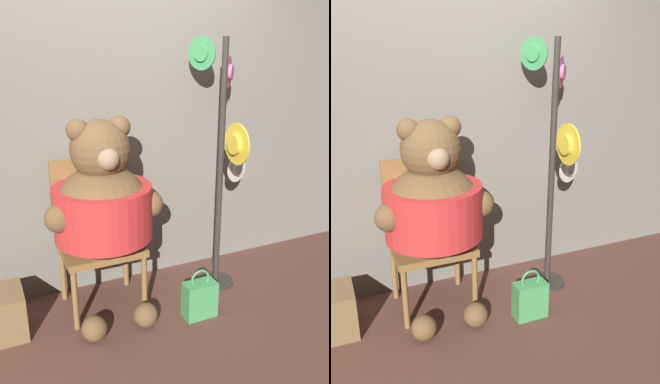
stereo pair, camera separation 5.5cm
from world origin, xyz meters
The scene contains 7 objects.
ground_plane centered at (0.00, 0.00, 0.00)m, with size 14.00×14.00×0.00m, color brown.
wall_back centered at (0.00, 0.76, 1.36)m, with size 8.00×0.10×2.72m.
chair centered at (-0.20, 0.49, 0.57)m, with size 0.55×0.45×1.07m.
teddy_bear centered at (-0.19, 0.33, 0.80)m, with size 0.79×0.70×1.39m.
hat_display_rack centered at (0.73, 0.33, 1.02)m, with size 0.43×0.61×1.86m.
handbag_on_ground centered at (0.38, -0.01, 0.14)m, with size 0.23×0.12×0.36m.
wooden_crate centered at (-0.91, 0.34, 0.16)m, with size 0.31×0.31×0.31m.
Camera 1 is at (-0.90, -2.24, 1.82)m, focal length 40.00 mm.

